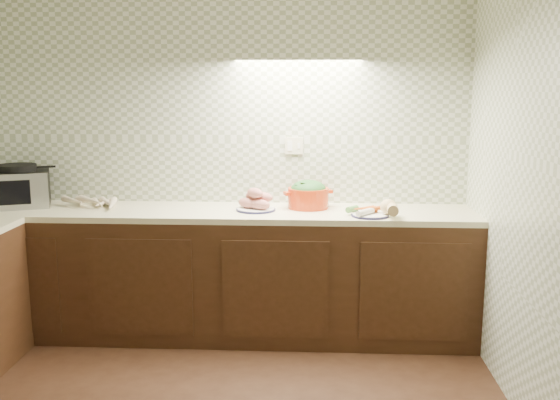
{
  "coord_description": "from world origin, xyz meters",
  "views": [
    {
      "loc": [
        0.69,
        -2.7,
        1.75
      ],
      "look_at": [
        0.48,
        1.25,
        1.02
      ],
      "focal_mm": 40.0,
      "sensor_mm": 36.0,
      "label": 1
    }
  ],
  "objects_px": {
    "parsnip_pile": "(86,203)",
    "veg_plate": "(378,210)",
    "toaster_oven": "(18,187)",
    "dutch_oven": "(308,194)",
    "onion_bowl": "(256,201)",
    "sweet_potato_plate": "(256,202)"
  },
  "relations": [
    {
      "from": "parsnip_pile",
      "to": "sweet_potato_plate",
      "type": "distance_m",
      "value": 1.2
    },
    {
      "from": "onion_bowl",
      "to": "veg_plate",
      "type": "relative_size",
      "value": 0.4
    },
    {
      "from": "dutch_oven",
      "to": "veg_plate",
      "type": "relative_size",
      "value": 1.04
    },
    {
      "from": "dutch_oven",
      "to": "parsnip_pile",
      "type": "bearing_deg",
      "value": 162.49
    },
    {
      "from": "parsnip_pile",
      "to": "sweet_potato_plate",
      "type": "relative_size",
      "value": 1.46
    },
    {
      "from": "toaster_oven",
      "to": "dutch_oven",
      "type": "distance_m",
      "value": 2.06
    },
    {
      "from": "toaster_oven",
      "to": "parsnip_pile",
      "type": "xyz_separation_m",
      "value": [
        0.5,
        -0.04,
        -0.11
      ]
    },
    {
      "from": "sweet_potato_plate",
      "to": "onion_bowl",
      "type": "height_order",
      "value": "sweet_potato_plate"
    },
    {
      "from": "parsnip_pile",
      "to": "onion_bowl",
      "type": "xyz_separation_m",
      "value": [
        1.19,
        0.11,
        0.01
      ]
    },
    {
      "from": "sweet_potato_plate",
      "to": "onion_bowl",
      "type": "xyz_separation_m",
      "value": [
        -0.01,
        0.12,
        -0.02
      ]
    },
    {
      "from": "onion_bowl",
      "to": "dutch_oven",
      "type": "distance_m",
      "value": 0.37
    },
    {
      "from": "toaster_oven",
      "to": "parsnip_pile",
      "type": "bearing_deg",
      "value": -25.2
    },
    {
      "from": "sweet_potato_plate",
      "to": "onion_bowl",
      "type": "bearing_deg",
      "value": 94.56
    },
    {
      "from": "parsnip_pile",
      "to": "onion_bowl",
      "type": "bearing_deg",
      "value": 5.11
    },
    {
      "from": "parsnip_pile",
      "to": "dutch_oven",
      "type": "xyz_separation_m",
      "value": [
        1.56,
        0.09,
        0.06
      ]
    },
    {
      "from": "parsnip_pile",
      "to": "sweet_potato_plate",
      "type": "xyz_separation_m",
      "value": [
        1.2,
        -0.01,
        0.02
      ]
    },
    {
      "from": "toaster_oven",
      "to": "veg_plate",
      "type": "relative_size",
      "value": 1.44
    },
    {
      "from": "dutch_oven",
      "to": "onion_bowl",
      "type": "bearing_deg",
      "value": 156.49
    },
    {
      "from": "toaster_oven",
      "to": "veg_plate",
      "type": "distance_m",
      "value": 2.53
    },
    {
      "from": "toaster_oven",
      "to": "onion_bowl",
      "type": "height_order",
      "value": "toaster_oven"
    },
    {
      "from": "veg_plate",
      "to": "toaster_oven",
      "type": "bearing_deg",
      "value": 175.19
    },
    {
      "from": "parsnip_pile",
      "to": "veg_plate",
      "type": "distance_m",
      "value": 2.03
    }
  ]
}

